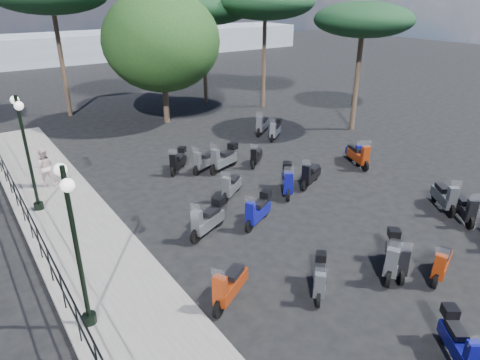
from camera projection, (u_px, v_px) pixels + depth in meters
ground at (311, 235)px, 14.46m from camera, size 120.00×120.00×0.00m
sidewalk at (91, 253)px, 13.31m from camera, size 3.00×30.00×0.15m
railing at (43, 247)px, 12.15m from camera, size 0.04×26.04×1.10m
lamp_post_1 at (75, 240)px, 9.48m from camera, size 0.38×1.21×4.13m
lamp_post_2 at (26, 147)px, 14.87m from camera, size 0.34×1.26×4.26m
pedestrian_far at (44, 167)px, 17.44m from camera, size 0.95×0.83×1.65m
scooter_1 at (459, 343)px, 9.36m from camera, size 1.10×1.43×1.32m
scooter_2 at (229, 286)px, 11.14m from camera, size 1.63×1.07×1.45m
scooter_3 at (258, 211)px, 14.93m from camera, size 1.60×0.97×1.37m
scooter_4 at (178, 161)px, 19.35m from camera, size 1.30×1.20×1.29m
scooter_6 at (320, 278)px, 11.52m from camera, size 1.20×1.18×1.22m
scooter_7 at (393, 259)px, 12.26m from camera, size 1.65×1.08×1.47m
scooter_8 at (231, 187)px, 16.89m from camera, size 1.44×1.05×1.33m
scooter_9 at (208, 220)px, 14.29m from camera, size 1.73×0.97×1.46m
scooter_10 at (204, 162)px, 19.37m from camera, size 1.59×0.86×1.34m
scooter_11 at (397, 256)px, 12.41m from camera, size 1.26×1.41×1.38m
scooter_12 at (441, 264)px, 12.12m from camera, size 1.56×0.80×1.30m
scooter_13 at (287, 181)px, 17.19m from camera, size 1.26×1.55×1.46m
scooter_14 at (224, 159)px, 19.43m from camera, size 1.81×0.88×1.49m
scooter_15 at (256, 157)px, 20.07m from camera, size 1.24×1.05×1.22m
scooter_18 at (310, 175)px, 17.90m from camera, size 1.64×0.93×1.40m
scooter_19 at (359, 156)px, 19.90m from camera, size 0.88×1.78×1.47m
scooter_20 at (275, 130)px, 23.62m from camera, size 1.40×1.10×1.30m
scooter_22 at (464, 209)px, 15.15m from camera, size 1.13×1.40×1.35m
scooter_24 at (445, 197)px, 15.94m from camera, size 1.17×1.58×1.47m
scooter_25 at (354, 153)px, 20.43m from camera, size 0.82×1.48×1.26m
scooter_26 at (262, 125)px, 24.45m from camera, size 1.54×1.19×1.46m
broadleaf_tree at (162, 41)px, 24.87m from camera, size 6.83×6.83×7.77m
pine_0 at (203, 7)px, 28.97m from camera, size 6.78×6.78×7.71m
pine_1 at (265, 2)px, 27.63m from camera, size 6.48×6.48×8.03m
pine_3 at (363, 20)px, 23.00m from camera, size 5.37×5.37×7.08m
distant_hills at (32, 50)px, 47.68m from camera, size 70.00×8.00×3.00m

